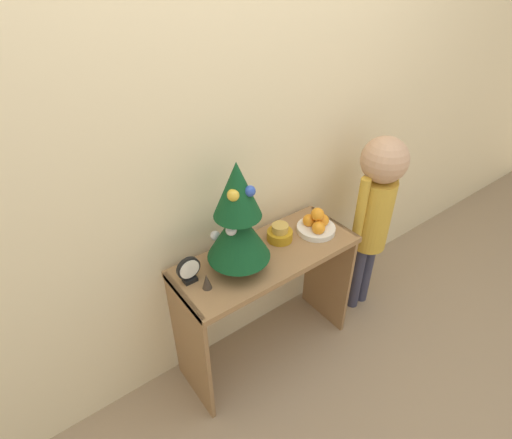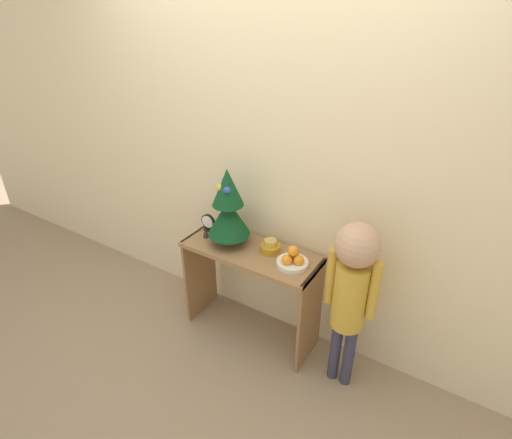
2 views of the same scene
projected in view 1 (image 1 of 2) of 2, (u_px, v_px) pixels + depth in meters
ground_plane at (286, 371)px, 2.16m from camera, size 12.00×12.00×0.00m
back_wall at (237, 128)px, 1.72m from camera, size 7.00×0.05×2.50m
console_table at (267, 281)px, 1.98m from camera, size 0.91×0.37×0.70m
mini_tree at (238, 220)px, 1.65m from camera, size 0.28×0.28×0.53m
fruit_bowl at (316, 225)px, 2.00m from camera, size 0.19×0.19×0.14m
singing_bowl at (280, 234)px, 1.95m from camera, size 0.13×0.13×0.09m
desk_clock at (189, 270)px, 1.69m from camera, size 0.11×0.04×0.13m
figurine at (207, 281)px, 1.67m from camera, size 0.04×0.04×0.08m
child_figure at (376, 201)px, 2.15m from camera, size 0.30×0.24×1.13m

